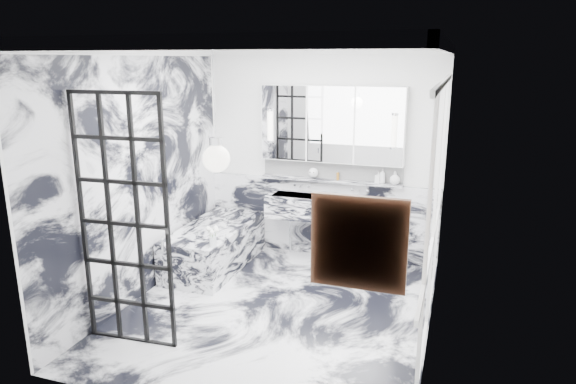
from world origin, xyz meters
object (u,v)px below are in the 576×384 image
(crittall_door, at_px, (124,224))
(trough_sink, at_px, (327,208))
(mirror_cabinet, at_px, (332,124))
(bathtub, at_px, (215,246))

(crittall_door, distance_m, trough_sink, 2.90)
(trough_sink, bearing_deg, crittall_door, -115.86)
(mirror_cabinet, bearing_deg, crittall_door, -114.46)
(trough_sink, height_order, bathtub, trough_sink)
(trough_sink, bearing_deg, mirror_cabinet, 90.00)
(bathtub, bearing_deg, crittall_door, -87.78)
(crittall_door, relative_size, mirror_cabinet, 1.25)
(trough_sink, xyz_separation_m, bathtub, (-1.33, -0.66, -0.45))
(trough_sink, relative_size, bathtub, 0.97)
(mirror_cabinet, bearing_deg, trough_sink, -90.00)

